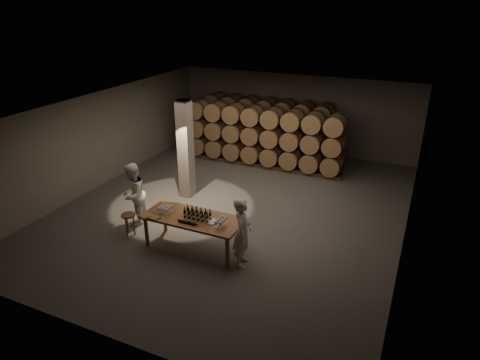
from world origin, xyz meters
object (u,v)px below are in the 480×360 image
at_px(tasting_table, 193,221).
at_px(stool, 128,218).
at_px(notebook_near, 154,218).
at_px(plate, 212,222).
at_px(person_man, 242,232).
at_px(person_woman, 133,194).
at_px(bottle_cluster, 197,215).

xyz_separation_m(tasting_table, stool, (-1.94, -0.18, -0.27)).
bearing_deg(tasting_table, stool, -174.70).
distance_m(tasting_table, notebook_near, 0.99).
bearing_deg(stool, plate, 3.72).
relative_size(person_man, person_woman, 0.97).
distance_m(stool, person_man, 3.43).
relative_size(bottle_cluster, plate, 2.37).
bearing_deg(bottle_cluster, tasting_table, 177.90).
bearing_deg(plate, person_man, -9.86).
distance_m(notebook_near, person_man, 2.35).
height_order(notebook_near, stool, notebook_near).
height_order(stool, person_woman, person_woman).
xyz_separation_m(bottle_cluster, person_woman, (-2.35, 0.44, -0.08)).
bearing_deg(person_man, stool, 77.01).
xyz_separation_m(plate, person_man, (0.89, -0.15, -0.01)).
xyz_separation_m(tasting_table, notebook_near, (-0.87, -0.45, 0.12)).
relative_size(tasting_table, notebook_near, 10.27).
distance_m(bottle_cluster, stool, 2.15).
bearing_deg(notebook_near, plate, 25.29).
distance_m(bottle_cluster, person_man, 1.34).
relative_size(plate, stool, 0.48).
relative_size(stool, person_woman, 0.35).
height_order(tasting_table, stool, tasting_table).
height_order(tasting_table, notebook_near, notebook_near).
relative_size(plate, person_woman, 0.17).
bearing_deg(person_man, person_woman, 67.44).
bearing_deg(person_woman, stool, 6.82).
distance_m(plate, notebook_near, 1.51).
relative_size(plate, person_man, 0.17).
xyz_separation_m(notebook_near, stool, (-1.07, 0.27, -0.39)).
relative_size(tasting_table, person_man, 1.45).
bearing_deg(plate, bottle_cluster, 178.46).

